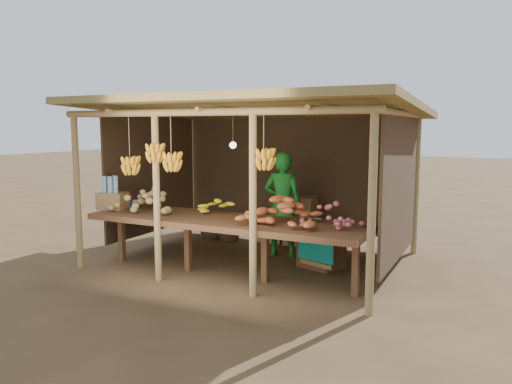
% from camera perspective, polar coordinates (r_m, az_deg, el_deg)
% --- Properties ---
extents(ground, '(60.00, 60.00, 0.00)m').
position_cam_1_polar(ground, '(7.72, 0.00, -7.76)').
color(ground, brown).
rests_on(ground, ground).
extents(stall_structure, '(4.70, 3.50, 2.43)m').
position_cam_1_polar(stall_structure, '(7.40, -0.40, 6.55)').
color(stall_structure, '#9C8050').
rests_on(stall_structure, ground).
extents(counter, '(3.90, 1.05, 0.80)m').
position_cam_1_polar(counter, '(6.73, -3.59, -3.56)').
color(counter, brown).
rests_on(counter, ground).
extents(potato_heap, '(0.98, 0.60, 0.37)m').
position_cam_1_polar(potato_heap, '(7.38, -12.56, -0.84)').
color(potato_heap, tan).
rests_on(potato_heap, counter).
extents(sweet_potato_heap, '(1.27, 1.01, 0.36)m').
position_cam_1_polar(sweet_potato_heap, '(6.32, 3.24, -2.04)').
color(sweet_potato_heap, '#C56032').
rests_on(sweet_potato_heap, counter).
extents(onion_heap, '(0.86, 0.68, 0.35)m').
position_cam_1_polar(onion_heap, '(6.20, 8.30, -2.34)').
color(onion_heap, '#BA5A62').
rests_on(onion_heap, counter).
extents(banana_pile, '(0.62, 0.47, 0.35)m').
position_cam_1_polar(banana_pile, '(7.06, -4.57, -1.13)').
color(banana_pile, yellow).
rests_on(banana_pile, counter).
extents(tomato_basin, '(0.35, 0.35, 0.18)m').
position_cam_1_polar(tomato_basin, '(8.02, -14.49, -1.03)').
color(tomato_basin, navy).
rests_on(tomato_basin, counter).
extents(bottle_box, '(0.46, 0.40, 0.50)m').
position_cam_1_polar(bottle_box, '(7.76, -16.05, -0.48)').
color(bottle_box, '#9F7547').
rests_on(bottle_box, counter).
extents(vendor, '(0.66, 0.49, 1.64)m').
position_cam_1_polar(vendor, '(7.81, 3.06, -1.41)').
color(vendor, '#197423').
rests_on(vendor, ground).
extents(tarp_crate, '(0.76, 0.70, 0.73)m').
position_cam_1_polar(tarp_crate, '(7.32, 7.48, -6.23)').
color(tarp_crate, brown).
rests_on(tarp_crate, ground).
extents(carton_stack, '(1.13, 0.46, 0.83)m').
position_cam_1_polar(carton_stack, '(8.68, 3.87, -3.57)').
color(carton_stack, '#9F7547').
rests_on(carton_stack, ground).
extents(burlap_sacks, '(0.77, 0.40, 0.54)m').
position_cam_1_polar(burlap_sacks, '(9.01, -4.14, -4.01)').
color(burlap_sacks, '#483321').
rests_on(burlap_sacks, ground).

